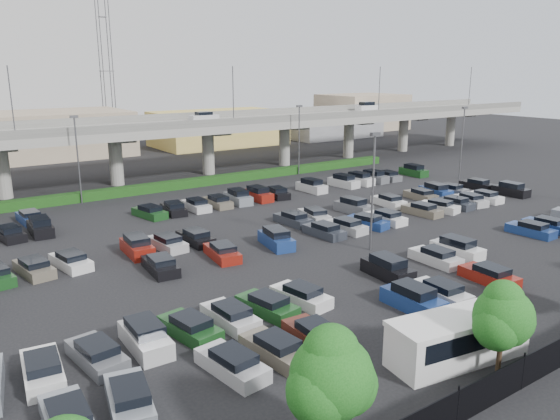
# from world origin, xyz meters

# --- Properties ---
(ground) EXTENTS (280.00, 280.00, 0.00)m
(ground) POSITION_xyz_m (0.00, 0.00, 0.00)
(ground) COLOR black
(overpass) EXTENTS (150.00, 13.00, 15.80)m
(overpass) POSITION_xyz_m (-0.21, 32.03, 6.97)
(overpass) COLOR gray
(overpass) RESTS_ON ground
(hedge) EXTENTS (66.00, 1.60, 1.10)m
(hedge) POSITION_xyz_m (0.00, 25.00, 0.55)
(hedge) COLOR #163910
(hedge) RESTS_ON ground
(shuttle_bus) EXTENTS (8.39, 3.94, 2.59)m
(shuttle_bus) POSITION_xyz_m (-9.26, -24.33, 1.41)
(shuttle_bus) COLOR white
(shuttle_bus) RESTS_ON ground
(parked_cars) EXTENTS (62.97, 41.59, 1.67)m
(parked_cars) POSITION_xyz_m (0.56, -2.72, 0.61)
(parked_cars) COLOR gray
(parked_cars) RESTS_ON ground
(light_poles) EXTENTS (66.90, 48.38, 10.30)m
(light_poles) POSITION_xyz_m (-4.13, 2.00, 6.24)
(light_poles) COLOR #4F5055
(light_poles) RESTS_ON ground
(distant_buildings) EXTENTS (138.00, 24.00, 9.00)m
(distant_buildings) POSITION_xyz_m (12.38, 61.81, 3.74)
(distant_buildings) COLOR gray
(distant_buildings) RESTS_ON ground
(comm_tower) EXTENTS (2.40, 2.40, 30.00)m
(comm_tower) POSITION_xyz_m (4.00, 74.00, 15.61)
(comm_tower) COLOR #4F5055
(comm_tower) RESTS_ON ground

